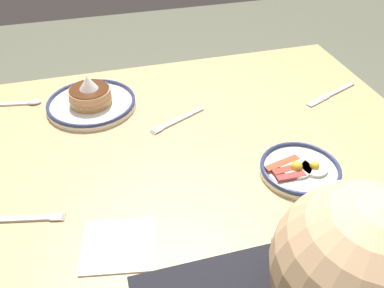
# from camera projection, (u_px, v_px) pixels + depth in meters

# --- Properties ---
(dining_table) EXTENTS (1.35, 0.97, 0.73)m
(dining_table) POSITION_uv_depth(u_px,v_px,m) (187.00, 172.00, 1.21)
(dining_table) COLOR tan
(dining_table) RESTS_ON ground_plane
(plate_near_main) EXTENTS (0.27, 0.27, 0.11)m
(plate_near_main) POSITION_uv_depth(u_px,v_px,m) (91.00, 100.00, 1.28)
(plate_near_main) COLOR white
(plate_near_main) RESTS_ON dining_table
(plate_center_pancakes) EXTENTS (0.20, 0.20, 0.04)m
(plate_center_pancakes) POSITION_uv_depth(u_px,v_px,m) (300.00, 169.00, 1.05)
(plate_center_pancakes) COLOR silver
(plate_center_pancakes) RESTS_ON dining_table
(paper_napkin) EXTENTS (0.17, 0.17, 0.00)m
(paper_napkin) POSITION_uv_depth(u_px,v_px,m) (118.00, 245.00, 0.87)
(paper_napkin) COLOR white
(paper_napkin) RESTS_ON dining_table
(fork_near) EXTENTS (0.18, 0.10, 0.01)m
(fork_near) POSITION_uv_depth(u_px,v_px,m) (178.00, 120.00, 1.23)
(fork_near) COLOR silver
(fork_near) RESTS_ON dining_table
(fork_far) EXTENTS (0.19, 0.06, 0.01)m
(fork_far) POSITION_uv_depth(u_px,v_px,m) (23.00, 219.00, 0.93)
(fork_far) COLOR silver
(fork_far) RESTS_ON dining_table
(butter_knife) EXTENTS (0.22, 0.10, 0.01)m
(butter_knife) POSITION_uv_depth(u_px,v_px,m) (331.00, 94.00, 1.35)
(butter_knife) COLOR silver
(butter_knife) RESTS_ON dining_table
(tea_spoon) EXTENTS (0.20, 0.05, 0.01)m
(tea_spoon) POSITION_uv_depth(u_px,v_px,m) (17.00, 103.00, 1.30)
(tea_spoon) COLOR silver
(tea_spoon) RESTS_ON dining_table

